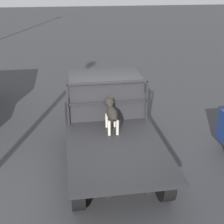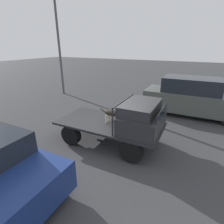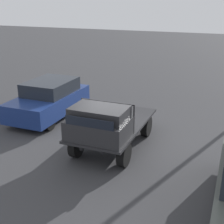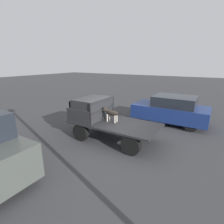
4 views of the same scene
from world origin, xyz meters
The scene contains 5 objects.
ground_plane centered at (0.00, 0.00, 0.00)m, with size 80.00×80.00×0.00m, color #38383A.
flatbed_truck centered at (0.00, 0.00, 0.60)m, with size 3.93×1.96×0.83m.
truck_cab centered at (1.25, 0.00, 1.29)m, with size 1.27×1.84×0.96m.
truck_headboard centered at (0.57, 0.00, 1.46)m, with size 0.04×1.84×0.97m.
dog centered at (0.22, -0.02, 1.24)m, with size 1.03×0.23×0.66m.
Camera 1 is at (-5.89, 0.91, 3.94)m, focal length 50.00 mm.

